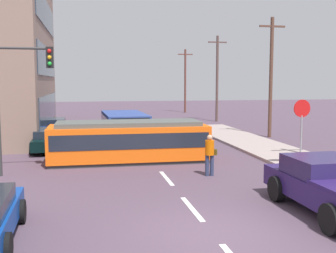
{
  "coord_description": "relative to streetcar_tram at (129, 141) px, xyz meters",
  "views": [
    {
      "loc": [
        -3.06,
        -9.72,
        3.79
      ],
      "look_at": [
        0.61,
        8.73,
        1.74
      ],
      "focal_mm": 44.45,
      "sensor_mm": 36.0,
      "label": 1
    }
  ],
  "objects": [
    {
      "name": "pickup_truck_parked",
      "position": [
        4.93,
        -8.98,
        -0.19
      ],
      "size": [
        2.28,
        5.0,
        1.55
      ],
      "color": "#281851",
      "rests_on": "ground"
    },
    {
      "name": "sidewalk_curb_right",
      "position": [
        7.88,
        -3.78,
        -0.92
      ],
      "size": [
        3.2,
        36.0,
        0.14
      ],
      "primitive_type": "cube",
      "color": "#A18F89",
      "rests_on": "ground"
    },
    {
      "name": "city_bus",
      "position": [
        0.44,
        7.02,
        0.03
      ],
      "size": [
        2.71,
        5.77,
        1.78
      ],
      "color": "#2E458E",
      "rests_on": "ground"
    },
    {
      "name": "ground_plane",
      "position": [
        1.08,
        0.22,
        -0.99
      ],
      "size": [
        120.0,
        120.0,
        0.0
      ],
      "primitive_type": "plane",
      "color": "#503E4D"
    },
    {
      "name": "lane_stripe_1",
      "position": [
        1.08,
        -7.78,
        -0.99
      ],
      "size": [
        0.16,
        2.4,
        0.01
      ],
      "primitive_type": "cube",
      "color": "silver",
      "rests_on": "ground"
    },
    {
      "name": "utility_pole_far",
      "position": [
        10.22,
        18.18,
        3.2
      ],
      "size": [
        1.8,
        0.24,
        8.02
      ],
      "color": "brown",
      "rests_on": "ground"
    },
    {
      "name": "lane_stripe_2",
      "position": [
        1.08,
        -3.78,
        -0.99
      ],
      "size": [
        0.16,
        2.4,
        0.01
      ],
      "primitive_type": "cube",
      "color": "silver",
      "rests_on": "ground"
    },
    {
      "name": "lane_stripe_4",
      "position": [
        1.08,
        12.0,
        -0.99
      ],
      "size": [
        0.16,
        2.4,
        0.01
      ],
      "primitive_type": "cube",
      "color": "silver",
      "rests_on": "ground"
    },
    {
      "name": "utility_pole_distant",
      "position": [
        9.95,
        29.8,
        3.0
      ],
      "size": [
        1.8,
        0.24,
        7.63
      ],
      "color": "brown",
      "rests_on": "ground"
    },
    {
      "name": "stop_sign",
      "position": [
        7.12,
        -3.2,
        1.2
      ],
      "size": [
        0.76,
        0.07,
        2.88
      ],
      "color": "gray",
      "rests_on": "sidewalk_curb_right"
    },
    {
      "name": "utility_pole_mid",
      "position": [
        10.29,
        6.72,
        3.2
      ],
      "size": [
        1.8,
        0.24,
        8.02
      ],
      "color": "brown",
      "rests_on": "ground"
    },
    {
      "name": "parked_sedan_mid",
      "position": [
        -3.86,
        3.96,
        -0.37
      ],
      "size": [
        2.08,
        4.45,
        1.19
      ],
      "color": "black",
      "rests_on": "ground"
    },
    {
      "name": "traffic_light_mast",
      "position": [
        -4.55,
        -2.07,
        2.66
      ],
      "size": [
        2.25,
        0.33,
        5.29
      ],
      "color": "#333333",
      "rests_on": "ground"
    },
    {
      "name": "streetcar_tram",
      "position": [
        0.0,
        0.0,
        0.0
      ],
      "size": [
        7.45,
        2.61,
        1.92
      ],
      "color": "#F65C11",
      "rests_on": "ground"
    },
    {
      "name": "lane_stripe_3",
      "position": [
        1.08,
        6.0,
        -0.99
      ],
      "size": [
        0.16,
        2.4,
        0.01
      ],
      "primitive_type": "cube",
      "color": "silver",
      "rests_on": "ground"
    },
    {
      "name": "parked_sedan_far",
      "position": [
        -4.29,
        10.67,
        -0.37
      ],
      "size": [
        2.08,
        4.15,
        1.19
      ],
      "color": "navy",
      "rests_on": "ground"
    },
    {
      "name": "pedestrian_crossing",
      "position": [
        2.88,
        -3.68,
        -0.05
      ],
      "size": [
        0.51,
        0.36,
        1.67
      ],
      "color": "#2D3553",
      "rests_on": "ground"
    }
  ]
}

